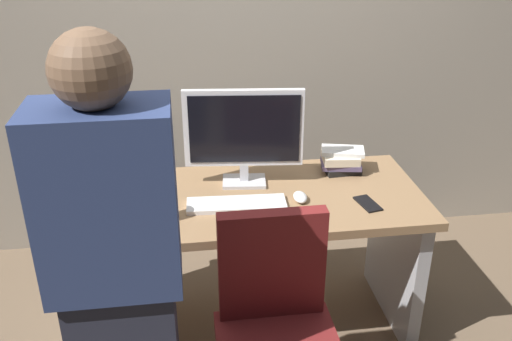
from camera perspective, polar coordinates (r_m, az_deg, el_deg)
The scene contains 10 objects.
ground_plane at distance 2.94m, azimuth -0.14°, elevation -15.21°, with size 9.00×9.00×0.00m, color brown.
desk at distance 2.63m, azimuth -0.15°, elevation -6.78°, with size 1.52×0.70×0.73m.
person_at_desk at distance 1.84m, azimuth -13.84°, elevation -11.23°, with size 0.40×0.24×1.64m.
monitor at distance 2.52m, azimuth -1.26°, elevation 3.91°, with size 0.54×0.16×0.46m.
keyboard at distance 2.43m, azimuth -2.00°, elevation -3.46°, with size 0.43×0.13×0.02m, color white.
mouse at distance 2.48m, azimuth 4.53°, elevation -2.71°, with size 0.06×0.10×0.03m, color white.
cup_near_keyboard at distance 2.35m, azimuth -8.85°, elevation -3.78°, with size 0.08×0.08×0.10m, color silver.
cup_by_monitor at distance 2.60m, azimuth -11.00°, elevation -1.10°, with size 0.08×0.08×0.08m, color #3372B2.
book_stack at distance 2.75m, azimuth 8.67°, elevation 1.01°, with size 0.23×0.18×0.11m.
cell_phone at distance 2.50m, azimuth 11.31°, elevation -3.32°, with size 0.07×0.14×0.01m, color black.
Camera 1 is at (-0.30, -2.20, 1.92)m, focal length 39.27 mm.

